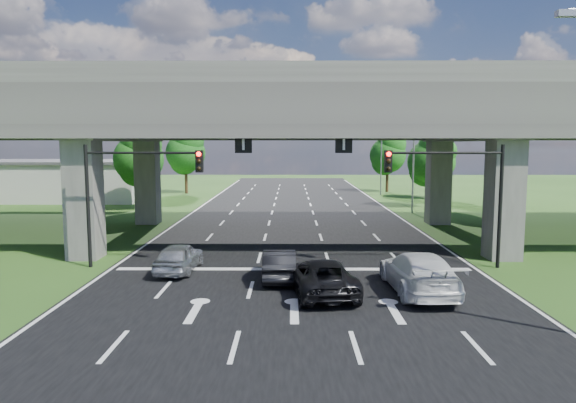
{
  "coord_description": "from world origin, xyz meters",
  "views": [
    {
      "loc": [
        -0.12,
        -20.66,
        6.02
      ],
      "look_at": [
        -0.29,
        6.58,
        2.96
      ],
      "focal_mm": 32.0,
      "sensor_mm": 36.0,
      "label": 1
    }
  ],
  "objects_px": {
    "signal_left": "(131,182)",
    "signal_right": "(456,182)",
    "car_dark": "(279,264)",
    "car_white": "(418,272)",
    "car_silver": "(179,257)",
    "streetlight_beyond": "(378,146)",
    "streetlight_far": "(409,146)",
    "car_trailing": "(321,276)"
  },
  "relations": [
    {
      "from": "signal_left",
      "to": "signal_right",
      "type": "bearing_deg",
      "value": 0.0
    },
    {
      "from": "signal_right",
      "to": "car_trailing",
      "type": "xyz_separation_m",
      "value": [
        -6.73,
        -4.47,
        -3.45
      ]
    },
    {
      "from": "signal_right",
      "to": "streetlight_beyond",
      "type": "xyz_separation_m",
      "value": [
        2.27,
        36.06,
        1.66
      ]
    },
    {
      "from": "signal_right",
      "to": "signal_left",
      "type": "height_order",
      "value": "same"
    },
    {
      "from": "signal_right",
      "to": "car_trailing",
      "type": "height_order",
      "value": "signal_right"
    },
    {
      "from": "signal_left",
      "to": "car_trailing",
      "type": "bearing_deg",
      "value": -26.63
    },
    {
      "from": "signal_right",
      "to": "streetlight_far",
      "type": "relative_size",
      "value": 0.6
    },
    {
      "from": "streetlight_far",
      "to": "car_dark",
      "type": "relative_size",
      "value": 2.46
    },
    {
      "from": "car_trailing",
      "to": "car_dark",
      "type": "bearing_deg",
      "value": -59.0
    },
    {
      "from": "signal_right",
      "to": "car_trailing",
      "type": "bearing_deg",
      "value": -146.37
    },
    {
      "from": "car_dark",
      "to": "car_white",
      "type": "distance_m",
      "value": 6.02
    },
    {
      "from": "signal_left",
      "to": "car_white",
      "type": "relative_size",
      "value": 1.07
    },
    {
      "from": "signal_right",
      "to": "streetlight_beyond",
      "type": "bearing_deg",
      "value": 86.39
    },
    {
      "from": "signal_left",
      "to": "car_trailing",
      "type": "xyz_separation_m",
      "value": [
        8.92,
        -4.47,
        -3.45
      ]
    },
    {
      "from": "signal_left",
      "to": "car_dark",
      "type": "bearing_deg",
      "value": -17.52
    },
    {
      "from": "signal_right",
      "to": "signal_left",
      "type": "xyz_separation_m",
      "value": [
        -15.65,
        0.0,
        0.0
      ]
    },
    {
      "from": "car_silver",
      "to": "streetlight_beyond",
      "type": "bearing_deg",
      "value": -109.02
    },
    {
      "from": "streetlight_beyond",
      "to": "car_dark",
      "type": "bearing_deg",
      "value": -105.65
    },
    {
      "from": "streetlight_beyond",
      "to": "car_dark",
      "type": "xyz_separation_m",
      "value": [
        -10.74,
        -38.32,
        -5.15
      ]
    },
    {
      "from": "streetlight_far",
      "to": "car_dark",
      "type": "xyz_separation_m",
      "value": [
        -10.74,
        -22.32,
        -5.15
      ]
    },
    {
      "from": "car_silver",
      "to": "car_dark",
      "type": "xyz_separation_m",
      "value": [
        4.76,
        -1.32,
        -0.02
      ]
    },
    {
      "from": "car_silver",
      "to": "car_trailing",
      "type": "height_order",
      "value": "car_trailing"
    },
    {
      "from": "streetlight_far",
      "to": "car_silver",
      "type": "distance_m",
      "value": 26.6
    },
    {
      "from": "signal_left",
      "to": "car_silver",
      "type": "relative_size",
      "value": 1.49
    },
    {
      "from": "car_dark",
      "to": "signal_right",
      "type": "bearing_deg",
      "value": -166.14
    },
    {
      "from": "signal_right",
      "to": "car_dark",
      "type": "distance_m",
      "value": 9.43
    },
    {
      "from": "signal_right",
      "to": "car_dark",
      "type": "bearing_deg",
      "value": -165.0
    },
    {
      "from": "streetlight_far",
      "to": "car_trailing",
      "type": "distance_m",
      "value": 26.63
    },
    {
      "from": "car_white",
      "to": "car_trailing",
      "type": "relative_size",
      "value": 1.11
    },
    {
      "from": "car_white",
      "to": "car_silver",
      "type": "bearing_deg",
      "value": -19.79
    },
    {
      "from": "signal_left",
      "to": "car_silver",
      "type": "distance_m",
      "value": 4.34
    },
    {
      "from": "car_silver",
      "to": "car_white",
      "type": "relative_size",
      "value": 0.72
    },
    {
      "from": "car_silver",
      "to": "car_white",
      "type": "height_order",
      "value": "car_white"
    },
    {
      "from": "signal_right",
      "to": "car_silver",
      "type": "xyz_separation_m",
      "value": [
        -13.22,
        -0.94,
        -3.47
      ]
    },
    {
      "from": "streetlight_beyond",
      "to": "signal_left",
      "type": "bearing_deg",
      "value": -116.43
    },
    {
      "from": "car_silver",
      "to": "car_dark",
      "type": "relative_size",
      "value": 0.99
    },
    {
      "from": "car_dark",
      "to": "streetlight_far",
      "type": "bearing_deg",
      "value": -116.82
    },
    {
      "from": "streetlight_far",
      "to": "car_trailing",
      "type": "relative_size",
      "value": 1.98
    },
    {
      "from": "car_trailing",
      "to": "streetlight_beyond",
      "type": "bearing_deg",
      "value": -109.75
    },
    {
      "from": "streetlight_far",
      "to": "car_white",
      "type": "height_order",
      "value": "streetlight_far"
    },
    {
      "from": "signal_left",
      "to": "streetlight_beyond",
      "type": "height_order",
      "value": "streetlight_beyond"
    },
    {
      "from": "streetlight_far",
      "to": "signal_right",
      "type": "bearing_deg",
      "value": -96.47
    }
  ]
}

